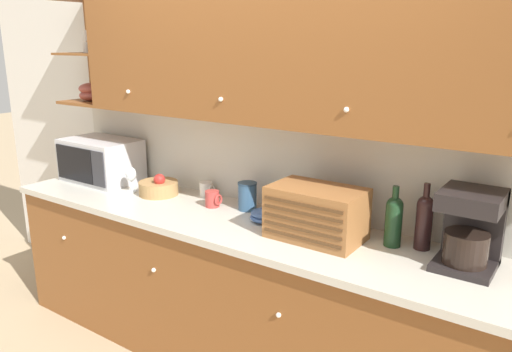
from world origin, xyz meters
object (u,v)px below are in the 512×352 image
Objects in this scene: mug at (206,189)px; second_wine_bottle at (394,219)px; bread_box at (316,213)px; fruit_basket at (159,187)px; bowl_stack_on_counter at (266,215)px; storage_canister at (247,196)px; microwave at (101,160)px; coffee_maker at (470,228)px; mug_blue_second at (213,199)px; wine_bottle at (424,220)px; wine_glass at (131,175)px.

second_wine_bottle is at bearing -4.44° from mug.
second_wine_bottle reaches higher than bread_box.
mug is 0.20× the size of bread_box.
bowl_stack_on_counter is (0.86, -0.01, -0.02)m from fruit_basket.
mug is 0.39m from storage_canister.
bowl_stack_on_counter is (1.46, -0.02, -0.12)m from microwave.
storage_canister is 0.55× the size of second_wine_bottle.
bowl_stack_on_counter is 0.50× the size of coffee_maker.
storage_canister reaches higher than mug_blue_second.
wine_bottle reaches higher than bowl_stack_on_counter.
fruit_basket is at bearing -179.10° from coffee_maker.
fruit_basket is 0.83× the size of second_wine_bottle.
coffee_maker reaches higher than second_wine_bottle.
coffee_maker is at bearing 0.90° from fruit_basket.
fruit_basket reaches higher than mug_blue_second.
fruit_basket is 0.45m from mug_blue_second.
mug_blue_second is at bearing 173.67° from bread_box.
microwave is at bearing -170.34° from mug.
storage_canister reaches higher than bowl_stack_on_counter.
wine_glass is 1.41m from bread_box.
wine_glass is at bearing -170.17° from storage_canister.
coffee_maker is (1.27, -0.06, 0.10)m from storage_canister.
fruit_basket is 1.71m from wine_bottle.
second_wine_bottle is (0.36, 0.13, 0.00)m from bread_box.
wine_glass is 0.95× the size of bowl_stack_on_counter.
mug_blue_second reaches higher than mug.
bowl_stack_on_counter is at bearing -16.22° from mug.
wine_bottle reaches higher than second_wine_bottle.
fruit_basket reaches higher than mug.
microwave is 5.51× the size of mug_blue_second.
mug is at bearing 175.57° from coffee_maker.
mug_blue_second is 0.28× the size of coffee_maker.
wine_bottle is at bearing 19.84° from bread_box.
wine_glass is at bearing -176.27° from second_wine_bottle.
second_wine_bottle is (0.91, -0.03, 0.06)m from storage_canister.
wine_bottle is (1.25, 0.09, 0.10)m from mug_blue_second.
bread_box reaches higher than fruit_basket.
bread_box is at bearing -0.57° from wine_glass.
wine_bottle is (1.43, -0.05, 0.10)m from mug.
coffee_maker is (0.72, 0.10, 0.05)m from bread_box.
fruit_basket is 2.68× the size of mug.
mug is 1.43m from wine_bottle.
mug_blue_second is 0.32× the size of second_wine_bottle.
wine_bottle is at bearing 7.99° from bowl_stack_on_counter.
microwave is 1.79× the size of second_wine_bottle.
wine_glass reaches higher than storage_canister.
wine_bottle is at bearing 2.39° from microwave.
second_wine_bottle is (1.30, -0.10, 0.09)m from mug.
bowl_stack_on_counter is at bearing 2.46° from wine_glass.
bread_box reaches higher than bowl_stack_on_counter.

